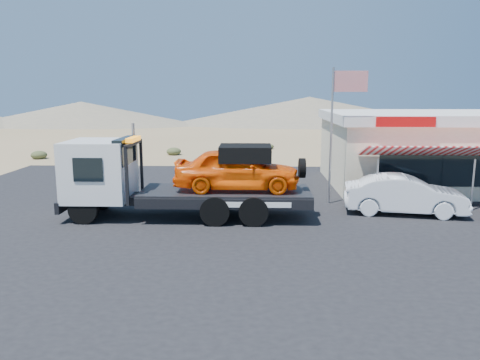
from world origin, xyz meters
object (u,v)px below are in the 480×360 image
(flagpole, at_px, (337,120))
(jerky_store, at_px, (426,148))
(tow_truck, at_px, (181,175))
(white_sedan, at_px, (405,195))

(flagpole, bearing_deg, jerky_store, 38.79)
(tow_truck, relative_size, flagpole, 1.60)
(tow_truck, distance_m, jerky_store, 13.97)
(white_sedan, bearing_deg, tow_truck, 103.88)
(white_sedan, height_order, jerky_store, jerky_store)
(tow_truck, xyz_separation_m, white_sedan, (9.11, 0.75, -0.91))
(white_sedan, bearing_deg, jerky_store, -16.40)
(tow_truck, bearing_deg, flagpole, 21.10)
(flagpole, bearing_deg, tow_truck, -158.90)
(jerky_store, xyz_separation_m, flagpole, (-5.57, -4.47, 1.77))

